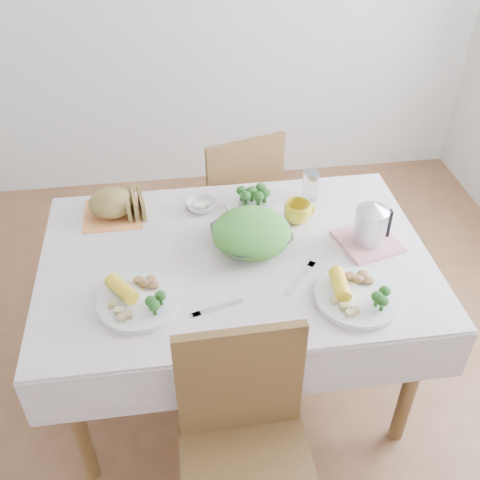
{
  "coord_description": "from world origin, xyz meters",
  "views": [
    {
      "loc": [
        -0.21,
        -1.65,
        2.17
      ],
      "look_at": [
        0.02,
        0.02,
        0.82
      ],
      "focal_mm": 42.0,
      "sensor_mm": 36.0,
      "label": 1
    }
  ],
  "objects": [
    {
      "name": "dinner_plate_left",
      "position": [
        -0.37,
        -0.22,
        0.77
      ],
      "size": [
        0.36,
        0.36,
        0.02
      ],
      "primitive_type": "cylinder",
      "rotation": [
        0.0,
        0.0,
        0.27
      ],
      "color": "white",
      "rests_on": "tablecloth"
    },
    {
      "name": "fork_right",
      "position": [
        0.22,
        -0.16,
        0.76
      ],
      "size": [
        0.15,
        0.18,
        0.0
      ],
      "primitive_type": "cube",
      "rotation": [
        0.0,
        0.0,
        -0.7
      ],
      "color": "silver",
      "rests_on": "tablecloth"
    },
    {
      "name": "napkin",
      "position": [
        -0.48,
        0.34,
        0.76
      ],
      "size": [
        0.25,
        0.25,
        0.0
      ],
      "primitive_type": "cube",
      "rotation": [
        0.0,
        0.0,
        0.01
      ],
      "color": "#E88644",
      "rests_on": "tablecloth"
    },
    {
      "name": "broccoli_plate",
      "position": [
        0.11,
        0.33,
        0.77
      ],
      "size": [
        0.28,
        0.28,
        0.02
      ],
      "primitive_type": "cylinder",
      "rotation": [
        0.0,
        0.0,
        -0.16
      ],
      "color": "beige",
      "rests_on": "tablecloth"
    },
    {
      "name": "chair_near",
      "position": [
        -0.06,
        -0.75,
        0.47
      ],
      "size": [
        0.44,
        0.44,
        0.95
      ],
      "primitive_type": "cube",
      "rotation": [
        0.0,
        0.0,
        0.02
      ],
      "color": "brown",
      "rests_on": "floor"
    },
    {
      "name": "dinner_plate_right",
      "position": [
        0.39,
        -0.3,
        0.77
      ],
      "size": [
        0.4,
        0.4,
        0.03
      ],
      "primitive_type": "cylinder",
      "rotation": [
        0.0,
        0.0,
        -0.41
      ],
      "color": "white",
      "rests_on": "tablecloth"
    },
    {
      "name": "pink_tray",
      "position": [
        0.53,
        0.0,
        0.77
      ],
      "size": [
        0.27,
        0.27,
        0.02
      ],
      "primitive_type": "cube",
      "rotation": [
        0.0,
        0.0,
        0.26
      ],
      "color": "pink",
      "rests_on": "tablecloth"
    },
    {
      "name": "dining_table",
      "position": [
        0.0,
        0.0,
        0.38
      ],
      "size": [
        1.4,
        0.9,
        0.75
      ],
      "primitive_type": "cube",
      "color": "brown",
      "rests_on": "floor"
    },
    {
      "name": "chair_far",
      "position": [
        0.08,
        0.79,
        0.47
      ],
      "size": [
        0.52,
        0.52,
        0.92
      ],
      "primitive_type": "cube",
      "rotation": [
        0.0,
        0.0,
        3.43
      ],
      "color": "brown",
      "rests_on": "floor"
    },
    {
      "name": "yellow_mug",
      "position": [
        0.28,
        0.19,
        0.81
      ],
      "size": [
        0.15,
        0.15,
        0.09
      ],
      "primitive_type": "imported",
      "rotation": [
        0.0,
        0.0,
        0.37
      ],
      "color": "gold",
      "rests_on": "tablecloth"
    },
    {
      "name": "salad_bowl",
      "position": [
        0.07,
        0.05,
        0.8
      ],
      "size": [
        0.37,
        0.37,
        0.07
      ],
      "primitive_type": "imported",
      "rotation": [
        0.0,
        0.0,
        0.34
      ],
      "color": "white",
      "rests_on": "tablecloth"
    },
    {
      "name": "fruit_bowl",
      "position": [
        -0.11,
        0.33,
        0.78
      ],
      "size": [
        0.13,
        0.13,
        0.04
      ],
      "primitive_type": "imported",
      "rotation": [
        0.0,
        0.0,
        0.05
      ],
      "color": "white",
      "rests_on": "tablecloth"
    },
    {
      "name": "tablecloth",
      "position": [
        0.0,
        0.0,
        0.76
      ],
      "size": [
        1.5,
        1.0,
        0.01
      ],
      "primitive_type": "cube",
      "color": "silver",
      "rests_on": "dining_table"
    },
    {
      "name": "glass_tumbler",
      "position": [
        0.37,
        0.34,
        0.83
      ],
      "size": [
        0.08,
        0.08,
        0.14
      ],
      "primitive_type": "cylinder",
      "rotation": [
        0.0,
        0.0,
        -0.2
      ],
      "color": "white",
      "rests_on": "tablecloth"
    },
    {
      "name": "floor",
      "position": [
        0.0,
        0.0,
        0.0
      ],
      "size": [
        3.6,
        3.6,
        0.0
      ],
      "primitive_type": "plane",
      "color": "brown",
      "rests_on": "ground"
    },
    {
      "name": "electric_kettle",
      "position": [
        0.53,
        0.0,
        0.88
      ],
      "size": [
        0.15,
        0.15,
        0.18
      ],
      "primitive_type": "cylinder",
      "rotation": [
        0.0,
        0.0,
        -0.16
      ],
      "color": "#B2B5BA",
      "rests_on": "pink_tray"
    },
    {
      "name": "bread_loaf",
      "position": [
        -0.48,
        0.34,
        0.82
      ],
      "size": [
        0.22,
        0.21,
        0.11
      ],
      "primitive_type": "ellipsoid",
      "rotation": [
        0.0,
        0.0,
        -0.18
      ],
      "color": "brown",
      "rests_on": "napkin"
    },
    {
      "name": "knife",
      "position": [
        -0.1,
        -0.27,
        0.76
      ],
      "size": [
        0.19,
        0.07,
        0.0
      ],
      "primitive_type": "cube",
      "rotation": [
        0.0,
        0.0,
        1.85
      ],
      "color": "silver",
      "rests_on": "tablecloth"
    }
  ]
}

